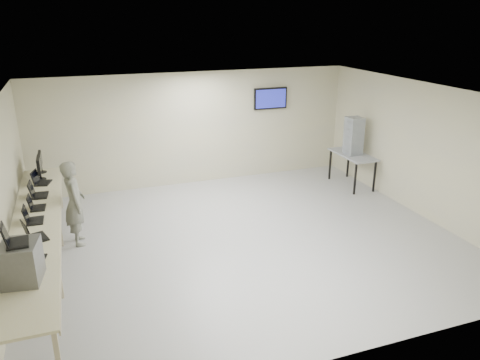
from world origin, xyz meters
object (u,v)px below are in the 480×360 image
object	(u,v)px
side_table	(353,157)
equipment_box	(21,262)
soldier	(75,203)
workbench	(37,228)

from	to	relation	value
side_table	equipment_box	bearing A→B (deg)	-152.85
side_table	soldier	bearing A→B (deg)	-171.51
equipment_box	side_table	bearing A→B (deg)	35.53
soldier	side_table	distance (m)	6.66
soldier	equipment_box	bearing A→B (deg)	161.57
equipment_box	side_table	world-z (taller)	equipment_box
equipment_box	soldier	world-z (taller)	soldier
workbench	soldier	world-z (taller)	soldier
workbench	soldier	xyz separation A→B (m)	(0.60, 0.93, -0.02)
workbench	equipment_box	world-z (taller)	equipment_box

